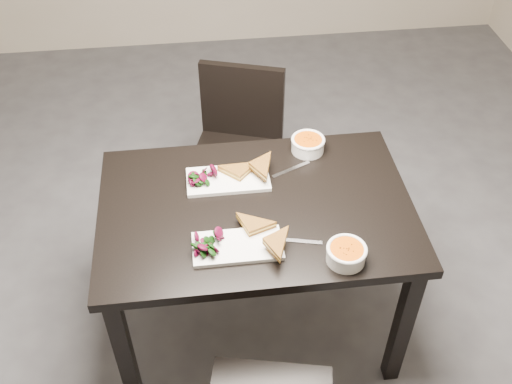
% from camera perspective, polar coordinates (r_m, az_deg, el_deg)
% --- Properties ---
extents(ground, '(5.00, 5.00, 0.00)m').
position_cam_1_polar(ground, '(2.94, -4.98, -9.80)').
color(ground, '#47474C').
rests_on(ground, ground).
extents(table, '(1.20, 0.80, 0.75)m').
position_cam_1_polar(table, '(2.34, -0.00, -3.03)').
color(table, black).
rests_on(table, ground).
extents(chair_far, '(0.53, 0.53, 0.85)m').
position_cam_1_polar(chair_far, '(3.01, -1.73, 4.93)').
color(chair_far, black).
rests_on(chair_far, ground).
extents(plate_near, '(0.32, 0.16, 0.02)m').
position_cam_1_polar(plate_near, '(2.11, -1.79, -5.22)').
color(plate_near, white).
rests_on(plate_near, table).
extents(sandwich_near, '(0.19, 0.17, 0.05)m').
position_cam_1_polar(sandwich_near, '(2.10, -0.08, -4.14)').
color(sandwich_near, '#8E611D').
rests_on(sandwich_near, plate_near).
extents(salad_near, '(0.10, 0.09, 0.04)m').
position_cam_1_polar(salad_near, '(2.09, -4.54, -4.91)').
color(salad_near, black).
rests_on(salad_near, plate_near).
extents(soup_bowl_near, '(0.14, 0.14, 0.06)m').
position_cam_1_polar(soup_bowl_near, '(2.08, 8.66, -5.81)').
color(soup_bowl_near, white).
rests_on(soup_bowl_near, table).
extents(cutlery_near, '(0.18, 0.06, 0.00)m').
position_cam_1_polar(cutlery_near, '(2.14, 3.97, -4.70)').
color(cutlery_near, silver).
rests_on(cutlery_near, table).
extents(plate_far, '(0.33, 0.16, 0.02)m').
position_cam_1_polar(plate_far, '(2.37, -2.69, 1.21)').
color(plate_far, white).
rests_on(plate_far, table).
extents(sandwich_far, '(0.20, 0.20, 0.05)m').
position_cam_1_polar(sandwich_far, '(2.34, -1.10, 1.73)').
color(sandwich_far, '#8E611D').
rests_on(sandwich_far, plate_far).
extents(salad_far, '(0.10, 0.09, 0.05)m').
position_cam_1_polar(salad_far, '(2.35, -5.15, 1.57)').
color(salad_far, black).
rests_on(salad_far, plate_far).
extents(soup_bowl_far, '(0.14, 0.14, 0.06)m').
position_cam_1_polar(soup_bowl_far, '(2.51, 5.00, 4.64)').
color(soup_bowl_far, white).
rests_on(soup_bowl_far, table).
extents(cutlery_far, '(0.17, 0.09, 0.00)m').
position_cam_1_polar(cutlery_far, '(2.43, 3.39, 2.18)').
color(cutlery_far, silver).
rests_on(cutlery_far, table).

